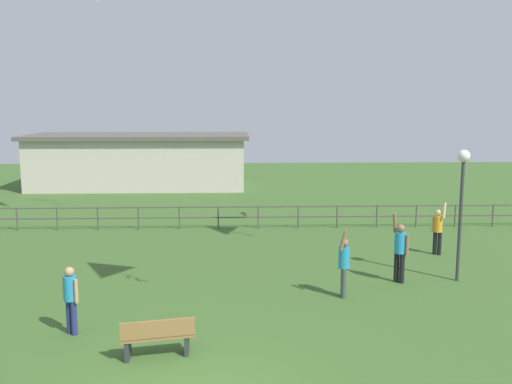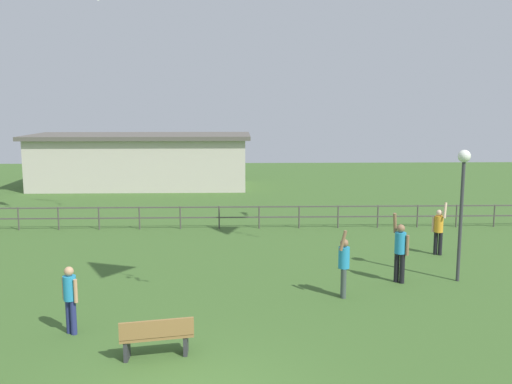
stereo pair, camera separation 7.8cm
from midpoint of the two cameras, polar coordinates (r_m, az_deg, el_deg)
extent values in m
cylinder|color=#38383D|center=(17.71, 19.40, -2.80)|extent=(0.10, 0.10, 3.53)
sphere|color=white|center=(17.44, 19.72, 3.37)|extent=(0.36, 0.36, 0.36)
cube|color=olive|center=(12.36, -9.90, -13.82)|extent=(1.55, 0.69, 0.06)
cube|color=olive|center=(12.11, -9.87, -13.18)|extent=(1.48, 0.36, 0.36)
cube|color=#333338|center=(12.44, -12.72, -14.90)|extent=(0.08, 0.36, 0.45)
cube|color=#333338|center=(12.50, -7.03, -14.62)|extent=(0.08, 0.36, 0.45)
cylinder|color=black|center=(20.79, 17.57, -4.87)|extent=(0.14, 0.14, 0.80)
cylinder|color=black|center=(20.83, 17.15, -4.83)|extent=(0.14, 0.14, 0.80)
cylinder|color=orange|center=(20.66, 17.45, -3.02)|extent=(0.29, 0.29, 0.56)
sphere|color=beige|center=(20.59, 17.50, -1.96)|extent=(0.21, 0.21, 0.21)
cylinder|color=beige|center=(20.48, 18.01, -1.72)|extent=(0.19, 0.23, 0.54)
cylinder|color=beige|center=(20.71, 16.92, -3.06)|extent=(0.09, 0.09, 0.53)
cylinder|color=#3F4C47|center=(15.75, 8.52, -8.92)|extent=(0.14, 0.14, 0.81)
cylinder|color=#3F4C47|center=(15.90, 8.48, -8.75)|extent=(0.14, 0.14, 0.81)
cylinder|color=#268CBF|center=(15.63, 8.56, -6.41)|extent=(0.30, 0.30, 0.57)
sphere|color=#8C6647|center=(15.53, 8.59, -5.00)|extent=(0.22, 0.22, 0.22)
cylinder|color=#8C6647|center=(15.30, 8.47, -4.76)|extent=(0.21, 0.11, 0.55)
cylinder|color=#8C6647|center=(15.83, 8.50, -6.34)|extent=(0.09, 0.09, 0.54)
cylinder|color=navy|center=(14.00, -18.12, -11.61)|extent=(0.14, 0.14, 0.79)
cylinder|color=navy|center=(13.89, -17.70, -11.76)|extent=(0.14, 0.14, 0.79)
cylinder|color=#268CBF|center=(13.73, -18.05, -9.04)|extent=(0.29, 0.29, 0.56)
sphere|color=tan|center=(13.62, -18.12, -7.48)|extent=(0.21, 0.21, 0.21)
cylinder|color=tan|center=(13.88, -18.55, -9.01)|extent=(0.09, 0.09, 0.53)
cylinder|color=tan|center=(13.59, -17.51, -9.34)|extent=(0.09, 0.09, 0.53)
cylinder|color=black|center=(17.40, 13.58, -7.24)|extent=(0.15, 0.15, 0.87)
cylinder|color=black|center=(17.34, 14.09, -7.32)|extent=(0.15, 0.15, 0.87)
cylinder|color=#268CBF|center=(17.18, 13.93, -4.89)|extent=(0.32, 0.32, 0.62)
sphere|color=#8C6647|center=(17.08, 13.98, -3.50)|extent=(0.23, 0.23, 0.23)
cylinder|color=#8C6647|center=(17.19, 13.42, -2.98)|extent=(0.19, 0.20, 0.59)
cylinder|color=#8C6647|center=(17.11, 14.57, -5.10)|extent=(0.10, 0.10, 0.59)
cylinder|color=#4C4742|center=(25.50, -22.62, -2.47)|extent=(0.06, 0.06, 0.95)
cylinder|color=#4C4742|center=(24.98, -19.14, -2.50)|extent=(0.06, 0.06, 0.95)
cylinder|color=#4C4742|center=(24.55, -15.45, -2.53)|extent=(0.06, 0.06, 0.95)
cylinder|color=#4C4742|center=(24.22, -11.63, -2.54)|extent=(0.06, 0.06, 0.95)
cylinder|color=#4C4742|center=(24.00, -7.67, -2.54)|extent=(0.06, 0.06, 0.95)
cylinder|color=#4C4742|center=(23.89, -3.85, -2.53)|extent=(0.06, 0.06, 0.95)
cylinder|color=#4C4742|center=(23.90, 0.13, -2.51)|extent=(0.06, 0.06, 0.95)
cylinder|color=#4C4742|center=(24.02, 4.10, -2.47)|extent=(0.06, 0.06, 0.95)
cylinder|color=#4C4742|center=(24.25, 7.93, -2.43)|extent=(0.06, 0.06, 0.95)
cylinder|color=#4C4742|center=(24.59, 11.76, -2.37)|extent=(0.06, 0.06, 0.95)
cylinder|color=#4C4742|center=(25.04, 15.47, -2.30)|extent=(0.06, 0.06, 0.95)
cylinder|color=#4C4742|center=(25.59, 18.99, -2.23)|extent=(0.06, 0.06, 0.95)
cylinder|color=#4C4742|center=(26.21, 22.28, -2.16)|extent=(0.06, 0.06, 0.95)
cube|color=#4C4742|center=(23.81, -4.07, -1.50)|extent=(36.00, 0.05, 0.05)
cube|color=#4C4742|center=(23.90, -4.06, -2.53)|extent=(36.00, 0.05, 0.05)
cube|color=beige|center=(36.08, -11.48, 2.84)|extent=(12.70, 4.84, 3.01)
cube|color=#59544C|center=(35.95, -11.56, 5.42)|extent=(13.30, 5.44, 0.24)
camera|label=1|loc=(0.04, -90.14, -0.02)|focal=40.48mm
camera|label=2|loc=(0.04, 89.86, 0.02)|focal=40.48mm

